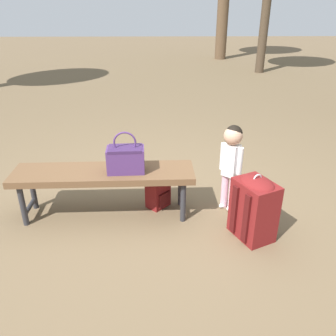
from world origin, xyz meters
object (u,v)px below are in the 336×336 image
(park_bench, at_px, (104,176))
(child_standing, at_px, (232,155))
(backpack_small, at_px, (158,190))
(handbag, at_px, (126,158))
(backpack_large, at_px, (254,206))

(park_bench, height_order, child_standing, child_standing)
(child_standing, xyz_separation_m, backpack_small, (-0.67, 0.05, -0.38))
(handbag, relative_size, backpack_small, 1.07)
(child_standing, bearing_deg, backpack_small, 175.96)
(park_bench, xyz_separation_m, handbag, (0.21, -0.02, 0.18))
(handbag, relative_size, child_standing, 0.44)
(child_standing, bearing_deg, park_bench, -175.85)
(handbag, distance_m, backpack_large, 1.15)
(handbag, height_order, backpack_large, handbag)
(child_standing, xyz_separation_m, backpack_large, (0.12, -0.44, -0.26))
(handbag, height_order, backpack_small, handbag)
(backpack_small, bearing_deg, park_bench, -164.79)
(backpack_large, height_order, backpack_small, backpack_large)
(backpack_large, bearing_deg, backpack_small, 148.21)
(park_bench, distance_m, backpack_large, 1.32)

